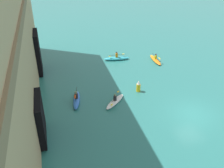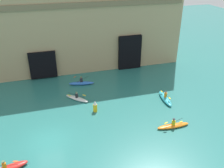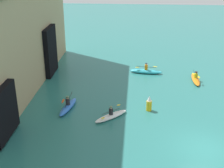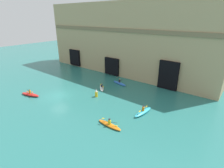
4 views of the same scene
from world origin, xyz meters
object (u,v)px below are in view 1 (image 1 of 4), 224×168
kayak_blue (76,100)px  marker_buoy (138,86)px  kayak_orange (155,60)px  kayak_cyan (117,58)px  kayak_white (115,101)px

kayak_blue → marker_buoy: (0.30, -6.78, 0.35)m
kayak_blue → marker_buoy: marker_buoy is taller
kayak_blue → kayak_orange: 13.75m
kayak_blue → kayak_cyan: (8.80, -6.74, -0.02)m
kayak_orange → marker_buoy: size_ratio=2.54×
kayak_cyan → marker_buoy: 8.51m
marker_buoy → kayak_blue: bearing=92.6°
kayak_white → marker_buoy: (1.53, -3.06, 0.41)m
kayak_orange → kayak_white: kayak_white is taller
kayak_white → marker_buoy: marker_buoy is taller
kayak_orange → kayak_cyan: size_ratio=0.95×
kayak_orange → kayak_cyan: bearing=-107.2°
marker_buoy → kayak_orange: bearing=-36.2°
kayak_white → marker_buoy: 3.44m
kayak_blue → marker_buoy: size_ratio=2.53×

